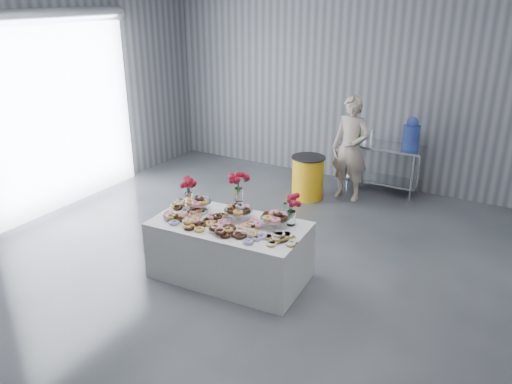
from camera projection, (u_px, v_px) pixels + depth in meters
ground at (234, 293)px, 6.04m from camera, size 9.00×9.00×0.00m
room_walls at (211, 69)px, 5.24m from camera, size 8.04×9.04×4.02m
display_table at (230, 250)px, 6.27m from camera, size 1.96×1.12×0.75m
prep_table at (379, 159)px, 8.88m from camera, size 1.50×0.60×0.90m
donut_mounds at (227, 221)px, 6.07m from camera, size 1.85×0.91×0.09m
cake_stand_left at (197, 201)px, 6.43m from camera, size 0.36×0.36×0.17m
cake_stand_mid at (238, 209)px, 6.18m from camera, size 0.36×0.36×0.17m
cake_stand_right at (275, 217)px, 5.97m from camera, size 0.36×0.36×0.17m
danish_pile at (280, 237)px, 5.67m from camera, size 0.48×0.48×0.11m
bouquet_left at (188, 184)px, 6.53m from camera, size 0.26×0.26×0.42m
bouquet_right at (292, 202)px, 5.98m from camera, size 0.26×0.26×0.42m
bouquet_center at (239, 185)px, 6.30m from camera, size 0.26×0.26×0.57m
water_jug at (411, 134)px, 8.45m from camera, size 0.28×0.28×0.55m
drink_bottles at (362, 136)px, 8.80m from camera, size 0.54×0.08×0.27m
person at (351, 149)px, 8.52m from camera, size 0.70×0.49×1.81m
trash_barrel at (308, 177)px, 8.72m from camera, size 0.59×0.59×0.76m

